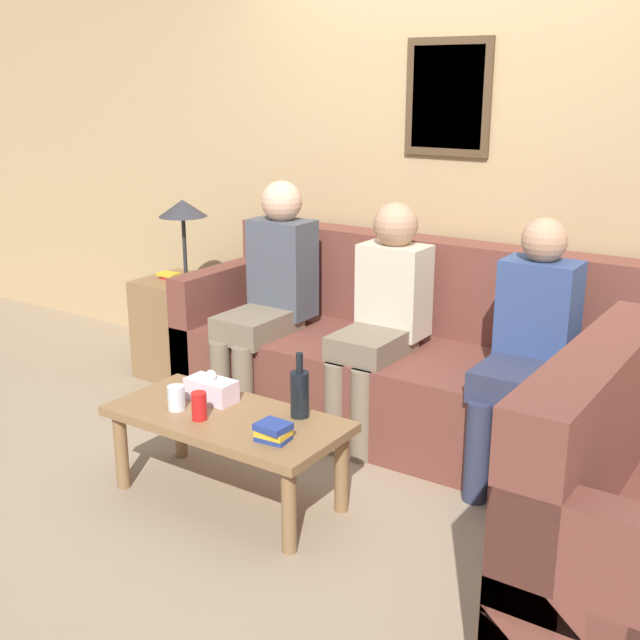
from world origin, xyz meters
TOP-DOWN VIEW (x-y plane):
  - ground_plane at (0.00, 0.00)m, footprint 16.00×16.00m
  - wall_back at (0.00, 0.98)m, footprint 9.00×0.08m
  - couch_main at (0.00, 0.52)m, footprint 2.42×0.87m
  - coffee_table at (-0.25, -0.61)m, footprint 1.06×0.50m
  - side_table_with_lamp at (-1.51, 0.45)m, footprint 0.45×0.45m
  - wine_bottle at (0.02, -0.44)m, footprint 0.08×0.08m
  - drinking_glass at (-0.47, -0.68)m, footprint 0.08×0.08m
  - book_stack at (0.07, -0.70)m, footprint 0.14×0.11m
  - soda_can at (-0.31, -0.71)m, footprint 0.07×0.07m
  - tissue_box at (-0.41, -0.52)m, footprint 0.23×0.12m
  - person_left at (-0.73, 0.33)m, footprint 0.34×0.63m
  - person_middle at (-0.04, 0.37)m, footprint 0.34×0.60m
  - person_right at (0.74, 0.31)m, footprint 0.34×0.61m

SIDE VIEW (x-z plane):
  - ground_plane at x=0.00m, z-range 0.00..0.00m
  - couch_main at x=0.00m, z-range -0.15..0.82m
  - coffee_table at x=-0.25m, z-range 0.14..0.55m
  - side_table_with_lamp at x=-1.51m, z-range -0.20..0.91m
  - book_stack at x=0.07m, z-range 0.40..0.48m
  - tissue_box at x=-0.41m, z-range 0.38..0.53m
  - drinking_glass at x=-0.47m, z-range 0.40..0.51m
  - soda_can at x=-0.31m, z-range 0.40..0.53m
  - wine_bottle at x=0.02m, z-range 0.37..0.66m
  - person_right at x=0.74m, z-range 0.06..1.27m
  - person_middle at x=-0.04m, z-range 0.07..1.27m
  - person_left at x=-0.73m, z-range 0.06..1.33m
  - wall_back at x=0.00m, z-range 0.00..2.60m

